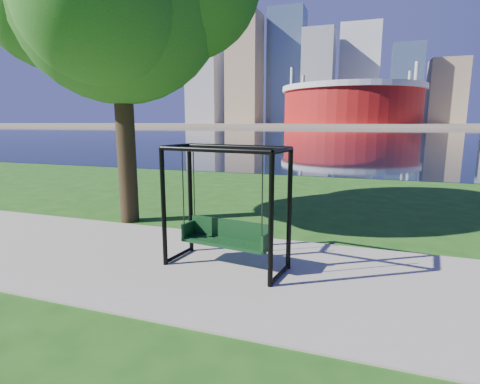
% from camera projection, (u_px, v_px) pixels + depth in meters
% --- Properties ---
extents(ground, '(900.00, 900.00, 0.00)m').
position_uv_depth(ground, '(231.00, 260.00, 7.23)').
color(ground, '#1E5114').
rests_on(ground, ground).
extents(path, '(120.00, 4.00, 0.03)m').
position_uv_depth(path, '(222.00, 268.00, 6.76)').
color(path, '#9E937F').
rests_on(path, ground).
extents(river, '(900.00, 180.00, 0.02)m').
position_uv_depth(river, '(362.00, 132.00, 101.98)').
color(river, black).
rests_on(river, ground).
extents(far_bank, '(900.00, 228.00, 2.00)m').
position_uv_depth(far_bank, '(368.00, 125.00, 291.30)').
color(far_bank, '#937F60').
rests_on(far_bank, ground).
extents(stadium, '(83.00, 83.00, 32.00)m').
position_uv_depth(stadium, '(351.00, 103.00, 226.16)').
color(stadium, maroon).
rests_on(stadium, far_bank).
extents(skyline, '(392.00, 66.00, 96.50)m').
position_uv_depth(skyline, '(366.00, 80.00, 298.75)').
color(skyline, gray).
rests_on(skyline, far_bank).
extents(swing, '(2.27, 1.22, 2.22)m').
position_uv_depth(swing, '(226.00, 210.00, 6.67)').
color(swing, black).
rests_on(swing, ground).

